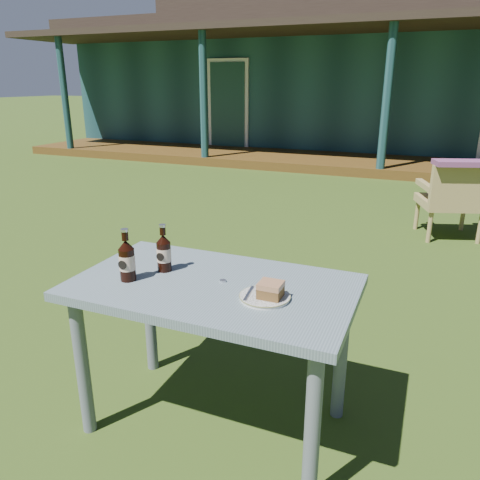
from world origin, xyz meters
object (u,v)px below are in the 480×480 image
at_px(cafe_table, 214,304).
at_px(cola_bottle_far, 127,260).
at_px(cake_slice, 271,290).
at_px(armchair_left, 453,197).
at_px(cola_bottle_near, 164,252).
at_px(plate, 265,297).

height_order(cafe_table, cola_bottle_far, cola_bottle_far).
bearing_deg(cake_slice, armchair_left, 77.68).
bearing_deg(cafe_table, cola_bottle_near, 170.90).
xyz_separation_m(cafe_table, armchair_left, (1.04, 3.40, -0.18)).
bearing_deg(armchair_left, cafe_table, -106.94).
bearing_deg(cake_slice, cola_bottle_near, 169.10).
bearing_deg(cake_slice, cafe_table, 167.43).
xyz_separation_m(cake_slice, cola_bottle_far, (-0.63, -0.05, 0.05)).
distance_m(cola_bottle_near, cola_bottle_far, 0.18).
distance_m(plate, cake_slice, 0.04).
bearing_deg(cola_bottle_far, plate, 4.81).
relative_size(plate, cake_slice, 2.22).
xyz_separation_m(plate, cake_slice, (0.02, -0.00, 0.04)).
relative_size(cake_slice, armchair_left, 0.12).
distance_m(cola_bottle_far, armchair_left, 3.80).
relative_size(plate, cola_bottle_near, 0.93).
distance_m(plate, armchair_left, 3.56).
bearing_deg(cafe_table, plate, -12.94).
height_order(cafe_table, cola_bottle_near, cola_bottle_near).
xyz_separation_m(cola_bottle_near, armchair_left, (1.30, 3.36, -0.37)).
bearing_deg(plate, armchair_left, 77.27).
distance_m(cafe_table, armchair_left, 3.56).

